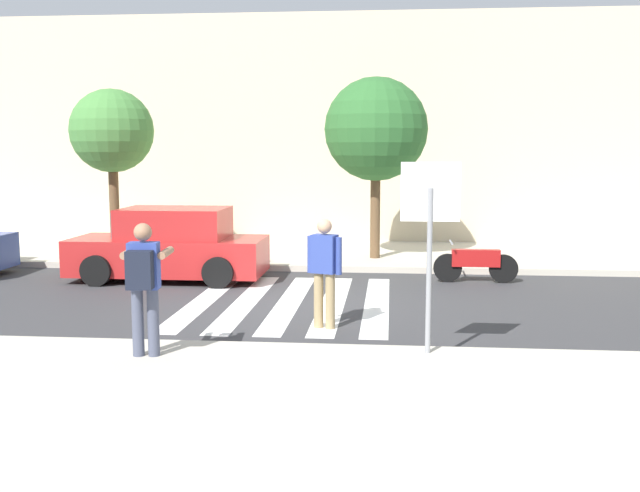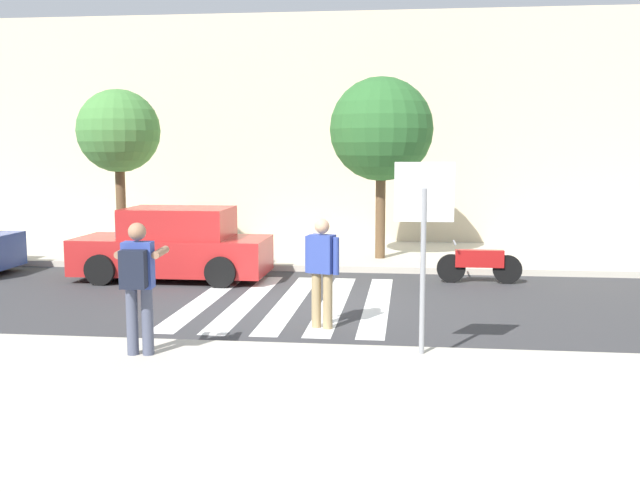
% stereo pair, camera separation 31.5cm
% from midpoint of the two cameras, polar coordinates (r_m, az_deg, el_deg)
% --- Properties ---
extents(ground_plane, '(120.00, 120.00, 0.00)m').
position_cam_midpoint_polar(ground_plane, '(13.60, -1.75, -4.45)').
color(ground_plane, '#38383A').
extents(sidewalk_near, '(60.00, 6.00, 0.14)m').
position_cam_midpoint_polar(sidewalk_near, '(7.74, -8.79, -13.32)').
color(sidewalk_near, beige).
rests_on(sidewalk_near, ground).
extents(sidewalk_far, '(60.00, 4.80, 0.14)m').
position_cam_midpoint_polar(sidewalk_far, '(19.45, 0.88, -0.64)').
color(sidewalk_far, beige).
rests_on(sidewalk_far, ground).
extents(building_facade_far, '(56.00, 4.00, 6.63)m').
position_cam_midpoint_polar(building_facade_far, '(23.65, 2.01, 8.68)').
color(building_facade_far, beige).
rests_on(building_facade_far, ground).
extents(crosswalk_stripe_0, '(0.44, 5.20, 0.01)m').
position_cam_midpoint_polar(crosswalk_stripe_0, '(14.11, -8.08, -4.07)').
color(crosswalk_stripe_0, silver).
rests_on(crosswalk_stripe_0, ground).
extents(crosswalk_stripe_1, '(0.44, 5.20, 0.01)m').
position_cam_midpoint_polar(crosswalk_stripe_1, '(13.93, -4.89, -4.18)').
color(crosswalk_stripe_1, silver).
rests_on(crosswalk_stripe_1, ground).
extents(crosswalk_stripe_2, '(0.44, 5.20, 0.01)m').
position_cam_midpoint_polar(crosswalk_stripe_2, '(13.79, -1.63, -4.27)').
color(crosswalk_stripe_2, silver).
rests_on(crosswalk_stripe_2, ground).
extents(crosswalk_stripe_3, '(0.44, 5.20, 0.01)m').
position_cam_midpoint_polar(crosswalk_stripe_3, '(13.70, 1.69, -4.35)').
color(crosswalk_stripe_3, silver).
rests_on(crosswalk_stripe_3, ground).
extents(crosswalk_stripe_4, '(0.44, 5.20, 0.01)m').
position_cam_midpoint_polar(crosswalk_stripe_4, '(13.65, 5.05, -4.41)').
color(crosswalk_stripe_4, silver).
rests_on(crosswalk_stripe_4, ground).
extents(stop_sign, '(0.76, 0.08, 2.49)m').
position_cam_midpoint_polar(stop_sign, '(9.68, 8.84, 2.33)').
color(stop_sign, gray).
rests_on(stop_sign, sidewalk_near).
extents(photographer_with_backpack, '(0.63, 0.88, 1.72)m').
position_cam_midpoint_polar(photographer_with_backpack, '(9.82, -12.81, -2.32)').
color(photographer_with_backpack, '#474C60').
rests_on(photographer_with_backpack, sidewalk_near).
extents(pedestrian_crossing, '(0.55, 0.35, 1.72)m').
position_cam_midpoint_polar(pedestrian_crossing, '(11.63, 0.93, -1.60)').
color(pedestrian_crossing, tan).
rests_on(pedestrian_crossing, ground).
extents(parked_car_red, '(4.10, 1.92, 1.55)m').
position_cam_midpoint_polar(parked_car_red, '(16.33, -10.49, 0.01)').
color(parked_car_red, red).
rests_on(parked_car_red, ground).
extents(motorcycle, '(1.76, 0.60, 0.87)m').
position_cam_midpoint_polar(motorcycle, '(16.02, 12.58, -1.32)').
color(motorcycle, black).
rests_on(motorcycle, ground).
extents(street_tree_west, '(2.04, 2.04, 4.11)m').
position_cam_midpoint_polar(street_tree_west, '(19.23, -14.64, 8.39)').
color(street_tree_west, brown).
rests_on(street_tree_west, sidewalk_far).
extents(street_tree_center, '(2.49, 2.49, 4.37)m').
position_cam_midpoint_polar(street_tree_center, '(18.22, 5.19, 8.81)').
color(street_tree_center, brown).
rests_on(street_tree_center, sidewalk_far).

